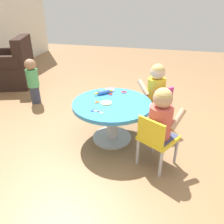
{
  "coord_description": "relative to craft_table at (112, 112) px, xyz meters",
  "views": [
    {
      "loc": [
        -2.09,
        -0.52,
        1.47
      ],
      "look_at": [
        0.0,
        0.0,
        0.35
      ],
      "focal_mm": 35.98,
      "sensor_mm": 36.0,
      "label": 1
    }
  ],
  "objects": [
    {
      "name": "craft_table",
      "position": [
        0.0,
        0.0,
        0.0
      ],
      "size": [
        0.85,
        0.85,
        0.46
      ],
      "color": "silver",
      "rests_on": "ground"
    },
    {
      "name": "cookie_cutter_0",
      "position": [
        0.3,
        -0.07,
        0.12
      ],
      "size": [
        0.06,
        0.06,
        0.01
      ],
      "primitive_type": "torus",
      "color": "red",
      "rests_on": "craft_table"
    },
    {
      "name": "cookie_cutter_2",
      "position": [
        0.2,
        0.07,
        0.12
      ],
      "size": [
        0.05,
        0.05,
        0.01
      ],
      "primitive_type": "torus",
      "color": "red",
      "rests_on": "craft_table"
    },
    {
      "name": "playdough_blob_0",
      "position": [
        0.32,
        0.11,
        0.12
      ],
      "size": [
        0.12,
        0.12,
        0.01
      ],
      "primitive_type": "cylinder",
      "color": "#CC99E5",
      "rests_on": "craft_table"
    },
    {
      "name": "child_chair_left",
      "position": [
        -0.34,
        -0.5,
        -0.04
      ],
      "size": [
        0.41,
        0.41,
        0.54
      ],
      "color": "#B7B7BC",
      "rests_on": "ground"
    },
    {
      "name": "ground_plane",
      "position": [
        0.0,
        0.0,
        -0.35
      ],
      "size": [
        10.0,
        10.0,
        0.0
      ],
      "primitive_type": "plane",
      "color": "olive"
    },
    {
      "name": "toddler_standing",
      "position": [
        0.67,
        1.37,
        0.01
      ],
      "size": [
        0.17,
        0.17,
        0.67
      ],
      "color": "#33384C",
      "rests_on": "ground"
    },
    {
      "name": "seated_child_right",
      "position": [
        0.43,
        -0.43,
        0.19
      ],
      "size": [
        0.43,
        0.43,
        0.51
      ],
      "color": "#3F4772",
      "rests_on": "ground"
    },
    {
      "name": "cookie_cutter_1",
      "position": [
        -0.04,
        0.15,
        0.12
      ],
      "size": [
        0.05,
        0.05,
        0.01
      ],
      "primitive_type": "torus",
      "color": "orange",
      "rests_on": "craft_table"
    },
    {
      "name": "playdough_blob_1",
      "position": [
        -0.04,
        0.05,
        0.12
      ],
      "size": [
        0.12,
        0.12,
        0.01
      ],
      "primitive_type": "cylinder",
      "color": "#F2CC72",
      "rests_on": "craft_table"
    },
    {
      "name": "seated_child_left",
      "position": [
        -0.3,
        -0.52,
        0.19
      ],
      "size": [
        0.43,
        0.41,
        0.51
      ],
      "color": "#3F4772",
      "rests_on": "ground"
    },
    {
      "name": "child_chair_right",
      "position": [
        0.4,
        -0.45,
        -0.04
      ],
      "size": [
        0.42,
        0.42,
        0.54
      ],
      "color": "#B7B7BC",
      "rests_on": "ground"
    },
    {
      "name": "armchair_dark",
      "position": [
        1.26,
        2.15,
        -0.04
      ],
      "size": [
        0.9,
        0.91,
        0.85
      ],
      "color": "black",
      "rests_on": "ground"
    },
    {
      "name": "craft_scissors",
      "position": [
        -0.24,
        0.11,
        0.12
      ],
      "size": [
        0.1,
        0.14,
        0.01
      ],
      "color": "silver",
      "rests_on": "craft_table"
    },
    {
      "name": "rolling_pin",
      "position": [
        0.19,
        0.15,
        0.14
      ],
      "size": [
        0.17,
        0.18,
        0.05
      ],
      "color": "#3F72CC",
      "rests_on": "craft_table"
    }
  ]
}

